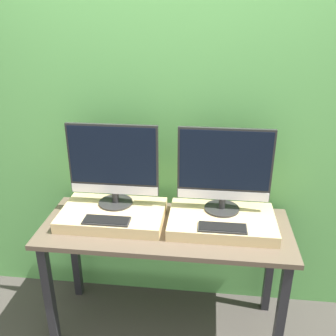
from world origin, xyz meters
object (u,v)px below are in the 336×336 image
at_px(keyboard_left, 107,220).
at_px(keyboard_right, 222,228).
at_px(monitor_left, 113,164).
at_px(monitor_right, 224,169).

distance_m(keyboard_left, keyboard_right, 0.65).
distance_m(monitor_left, keyboard_right, 0.73).
relative_size(monitor_left, keyboard_left, 2.03).
xyz_separation_m(keyboard_left, monitor_right, (0.65, 0.21, 0.26)).
bearing_deg(monitor_left, monitor_right, 0.00).
relative_size(monitor_left, monitor_right, 1.00).
relative_size(monitor_right, keyboard_right, 2.03).
bearing_deg(keyboard_left, keyboard_right, 0.00).
height_order(monitor_left, keyboard_left, monitor_left).
xyz_separation_m(monitor_left, keyboard_left, (0.00, -0.21, -0.26)).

